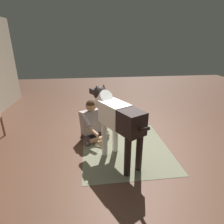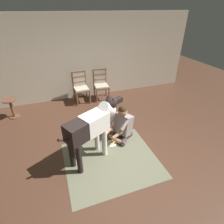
% 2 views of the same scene
% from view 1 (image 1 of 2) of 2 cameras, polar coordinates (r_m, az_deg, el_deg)
% --- Properties ---
extents(ground_plane, '(14.08, 14.08, 0.00)m').
position_cam_1_polar(ground_plane, '(3.77, 3.06, -9.77)').
color(ground_plane, '#4B2E20').
extents(area_rug, '(1.84, 1.63, 0.01)m').
position_cam_1_polar(area_rug, '(3.64, 4.17, -10.98)').
color(area_rug, '#676750').
rests_on(area_rug, ground).
extents(person_sitting_on_floor, '(0.72, 0.63, 0.84)m').
position_cam_1_polar(person_sitting_on_floor, '(3.84, -6.30, -3.40)').
color(person_sitting_on_floor, '#413038').
rests_on(person_sitting_on_floor, ground).
extents(large_dog, '(1.41, 0.82, 1.23)m').
position_cam_1_polar(large_dog, '(2.98, 1.43, -1.54)').
color(large_dog, white).
rests_on(large_dog, ground).
extents(hot_dog_on_plate, '(0.23, 0.23, 0.06)m').
position_cam_1_polar(hot_dog_on_plate, '(3.72, -3.53, -9.74)').
color(hot_dog_on_plate, white).
rests_on(hot_dog_on_plate, ground).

